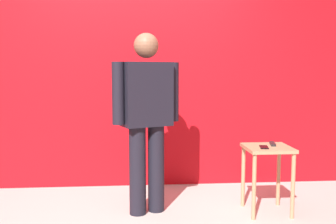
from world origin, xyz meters
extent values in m
cube|color=#B70D16|center=(0.00, 1.40, 1.68)|extent=(5.85, 0.12, 3.35)
cylinder|color=black|center=(-0.01, 0.46, 0.40)|extent=(0.20, 0.20, 0.80)
cylinder|color=black|center=(0.16, 0.53, 0.40)|extent=(0.20, 0.20, 0.80)
cube|color=black|center=(0.07, 0.50, 1.09)|extent=(0.49, 0.37, 0.57)
cube|color=red|center=(0.03, 0.60, 1.12)|extent=(0.12, 0.06, 0.48)
cube|color=silver|center=(0.03, 0.61, 1.10)|extent=(0.04, 0.02, 0.43)
cylinder|color=black|center=(-0.17, 0.40, 1.10)|extent=(0.14, 0.14, 0.54)
cylinder|color=black|center=(0.32, 0.60, 1.10)|extent=(0.14, 0.14, 0.54)
sphere|color=brown|center=(0.07, 0.50, 1.52)|extent=(0.22, 0.22, 0.22)
cube|color=tan|center=(1.17, 0.42, 0.60)|extent=(0.41, 0.41, 0.03)
cylinder|color=tan|center=(0.99, 0.24, 0.29)|extent=(0.04, 0.04, 0.58)
cylinder|color=tan|center=(1.34, 0.24, 0.29)|extent=(0.04, 0.04, 0.58)
cylinder|color=tan|center=(0.99, 0.59, 0.29)|extent=(0.04, 0.04, 0.58)
cylinder|color=tan|center=(1.34, 0.59, 0.29)|extent=(0.04, 0.04, 0.58)
cube|color=black|center=(1.11, 0.36, 0.62)|extent=(0.10, 0.16, 0.01)
cube|color=black|center=(1.24, 0.48, 0.62)|extent=(0.08, 0.18, 0.02)
camera|label=1|loc=(-0.01, -2.95, 1.30)|focal=41.41mm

